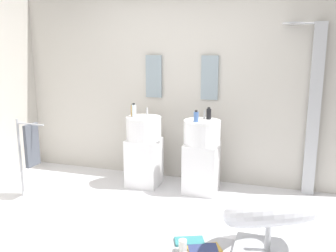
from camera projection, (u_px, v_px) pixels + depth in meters
name	position (u px, v px, depth m)	size (l,w,h in m)	color
ground_plane	(136.00, 233.00, 3.53)	(4.80, 3.60, 0.04)	silver
rear_partition	(182.00, 83.00, 4.79)	(4.80, 0.10, 2.60)	beige
pedestal_sink_left	(144.00, 150.00, 4.65)	(0.45, 0.45, 1.01)	white
pedestal_sink_right	(202.00, 155.00, 4.42)	(0.45, 0.45, 1.01)	white
vanity_mirror_left	(154.00, 76.00, 4.82)	(0.22, 0.03, 0.56)	#8C9EA8
vanity_mirror_right	(210.00, 78.00, 4.60)	(0.22, 0.03, 0.56)	#8C9EA8
shower_column	(313.00, 107.00, 4.24)	(0.49, 0.24, 2.05)	#B7BABF
lounge_chair	(269.00, 219.00, 3.02)	(1.07, 1.07, 0.65)	#B7BABF
towel_rack	(30.00, 147.00, 4.20)	(0.37, 0.22, 0.95)	#B7BABF
area_rug	(173.00, 250.00, 3.19)	(1.10, 0.66, 0.01)	#B2B2B7
magazine_teal	(189.00, 241.00, 3.30)	(0.27, 0.15, 0.02)	teal
magazine_ochre	(204.00, 249.00, 3.17)	(0.29, 0.15, 0.02)	gold
magazine_navy	(203.00, 249.00, 3.16)	(0.26, 0.18, 0.02)	navy
coffee_mug	(183.00, 246.00, 3.14)	(0.07, 0.07, 0.11)	white
soap_bottle_amber	(133.00, 110.00, 4.59)	(0.05, 0.05, 0.16)	#C68C38
soap_bottle_blue	(196.00, 117.00, 4.22)	(0.06, 0.06, 0.14)	#4C72B7
soap_bottle_clear	(134.00, 111.00, 4.53)	(0.05, 0.05, 0.18)	silver
soap_bottle_black	(209.00, 114.00, 4.38)	(0.06, 0.06, 0.15)	black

